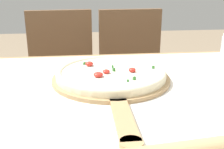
% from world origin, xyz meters
% --- Properties ---
extents(dining_table, '(1.21, 0.91, 0.75)m').
position_xyz_m(dining_table, '(0.00, 0.00, 0.63)').
color(dining_table, '#A87F51').
rests_on(dining_table, ground_plane).
extents(towel_cloth, '(1.13, 0.83, 0.00)m').
position_xyz_m(towel_cloth, '(0.00, 0.00, 0.75)').
color(towel_cloth, silver).
rests_on(towel_cloth, dining_table).
extents(pizza_peel, '(0.38, 0.60, 0.01)m').
position_xyz_m(pizza_peel, '(-0.02, 0.09, 0.76)').
color(pizza_peel, tan).
rests_on(pizza_peel, towel_cloth).
extents(pizza, '(0.36, 0.36, 0.03)m').
position_xyz_m(pizza, '(-0.02, 0.11, 0.78)').
color(pizza, beige).
rests_on(pizza, pizza_peel).
extents(chair_left, '(0.44, 0.44, 0.89)m').
position_xyz_m(chair_left, '(-0.23, 0.84, 0.52)').
color(chair_left, brown).
rests_on(chair_left, ground_plane).
extents(chair_right, '(0.42, 0.42, 0.89)m').
position_xyz_m(chair_right, '(0.19, 0.84, 0.52)').
color(chair_right, brown).
rests_on(chair_right, ground_plane).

